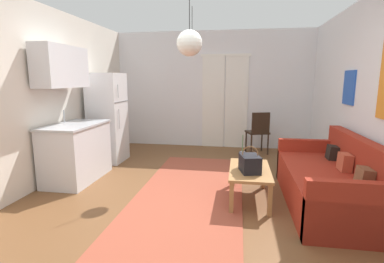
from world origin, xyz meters
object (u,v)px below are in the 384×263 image
object	(u,v)px
handbag	(250,163)
accent_chair	(258,130)
pendant_lamp_near	(189,43)
couch	(331,183)
refrigerator	(108,118)
pendant_lamp_far	(192,47)
bamboo_vase	(242,159)
coffee_table	(250,173)

from	to	relation	value
handbag	accent_chair	size ratio (longest dim) A/B	0.39
handbag	pendant_lamp_near	world-z (taller)	pendant_lamp_near
pendant_lamp_near	couch	bearing A→B (deg)	17.54
refrigerator	pendant_lamp_far	bearing A→B (deg)	-19.78
handbag	bamboo_vase	bearing A→B (deg)	116.44
couch	refrigerator	xyz separation A→B (m)	(-3.62, 1.46, 0.55)
handbag	pendant_lamp_near	distance (m)	1.63
coffee_table	bamboo_vase	bearing A→B (deg)	150.17
pendant_lamp_near	handbag	bearing A→B (deg)	31.91
coffee_table	pendant_lamp_near	world-z (taller)	pendant_lamp_near
bamboo_vase	handbag	xyz separation A→B (m)	(0.09, -0.19, 0.00)
bamboo_vase	accent_chair	bearing A→B (deg)	81.43
handbag	refrigerator	world-z (taller)	refrigerator
bamboo_vase	pendant_lamp_far	xyz separation A→B (m)	(-0.79, 0.76, 1.53)
refrigerator	pendant_lamp_far	world-z (taller)	pendant_lamp_far
pendant_lamp_near	bamboo_vase	bearing A→B (deg)	46.02
coffee_table	pendant_lamp_near	size ratio (longest dim) A/B	1.17
couch	accent_chair	distance (m)	2.56
refrigerator	coffee_table	bearing A→B (deg)	-28.79
bamboo_vase	accent_chair	size ratio (longest dim) A/B	0.48
coffee_table	pendant_lamp_far	size ratio (longest dim) A/B	1.37
couch	refrigerator	bearing A→B (deg)	158.03
handbag	refrigerator	distance (m)	3.06
coffee_table	accent_chair	size ratio (longest dim) A/B	1.08
couch	pendant_lamp_near	world-z (taller)	pendant_lamp_near
coffee_table	pendant_lamp_near	bearing A→B (deg)	-141.30
bamboo_vase	couch	bearing A→B (deg)	-4.16
bamboo_vase	refrigerator	bearing A→B (deg)	151.25
coffee_table	handbag	size ratio (longest dim) A/B	2.80
accent_chair	bamboo_vase	bearing A→B (deg)	64.04
handbag	pendant_lamp_far	distance (m)	2.00
couch	pendant_lamp_far	xyz separation A→B (m)	(-1.89, 0.84, 1.77)
handbag	accent_chair	xyz separation A→B (m)	(0.26, 2.55, -0.02)
accent_chair	pendant_lamp_far	xyz separation A→B (m)	(-1.15, -1.60, 1.54)
handbag	pendant_lamp_far	xyz separation A→B (m)	(-0.88, 0.95, 1.52)
accent_chair	pendant_lamp_far	world-z (taller)	pendant_lamp_far
couch	handbag	distance (m)	1.04
refrigerator	accent_chair	bearing A→B (deg)	18.93
refrigerator	pendant_lamp_near	size ratio (longest dim) A/B	2.01
bamboo_vase	pendant_lamp_far	size ratio (longest dim) A/B	0.61
coffee_table	refrigerator	xyz separation A→B (m)	(-2.61, 1.44, 0.48)
couch	accent_chair	size ratio (longest dim) A/B	2.23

